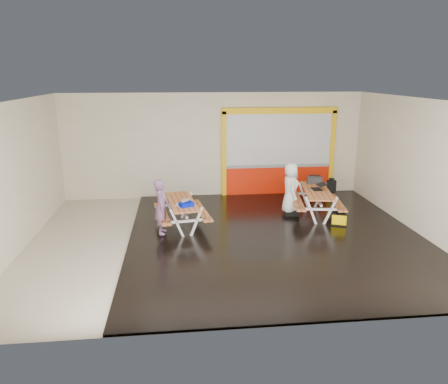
{
  "coord_description": "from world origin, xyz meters",
  "views": [
    {
      "loc": [
        -1.2,
        -10.13,
        4.12
      ],
      "look_at": [
        0.0,
        0.9,
        1.0
      ],
      "focal_mm": 34.16,
      "sensor_mm": 36.0,
      "label": 1
    }
  ],
  "objects": [
    {
      "name": "room",
      "position": [
        0.0,
        0.0,
        1.75
      ],
      "size": [
        10.02,
        8.02,
        3.52
      ],
      "color": "beige",
      "rests_on": "ground"
    },
    {
      "name": "fluke_bag",
      "position": [
        3.17,
        0.57,
        0.22
      ],
      "size": [
        0.48,
        0.4,
        0.35
      ],
      "color": "black",
      "rests_on": "deck"
    },
    {
      "name": "picnic_table_right",
      "position": [
        2.79,
        1.47,
        0.62
      ],
      "size": [
        1.67,
        2.23,
        0.82
      ],
      "color": "#B86734",
      "rests_on": "deck"
    },
    {
      "name": "kiosk",
      "position": [
        2.2,
        3.93,
        1.44
      ],
      "size": [
        3.88,
        0.16,
        3.0
      ],
      "color": "red",
      "rests_on": "room"
    },
    {
      "name": "toolbox",
      "position": [
        2.97,
        2.27,
        0.92
      ],
      "size": [
        0.48,
        0.29,
        0.26
      ],
      "color": "black",
      "rests_on": "picnic_table_right"
    },
    {
      "name": "person_left",
      "position": [
        -1.68,
        0.38,
        0.81
      ],
      "size": [
        0.36,
        0.53,
        1.44
      ],
      "primitive_type": "imported",
      "rotation": [
        0.0,
        0.0,
        1.55
      ],
      "color": "slate",
      "rests_on": "deck"
    },
    {
      "name": "laptop_right",
      "position": [
        2.86,
        1.55,
        0.87
      ],
      "size": [
        0.44,
        0.4,
        0.18
      ],
      "color": "black",
      "rests_on": "picnic_table_right"
    },
    {
      "name": "blue_pouch",
      "position": [
        -1.03,
        0.45,
        0.83
      ],
      "size": [
        0.41,
        0.36,
        0.1
      ],
      "primitive_type": "cube",
      "rotation": [
        0.0,
        0.0,
        0.41
      ],
      "color": "#0112BF",
      "rests_on": "picnic_table_left"
    },
    {
      "name": "dark_case",
      "position": [
        2.09,
        1.55,
        0.13
      ],
      "size": [
        0.45,
        0.36,
        0.16
      ],
      "primitive_type": "cube",
      "rotation": [
        0.0,
        0.0,
        -0.13
      ],
      "color": "black",
      "rests_on": "deck"
    },
    {
      "name": "backpack",
      "position": [
        3.47,
        2.15,
        0.75
      ],
      "size": [
        0.29,
        0.2,
        0.46
      ],
      "color": "black",
      "rests_on": "picnic_table_right"
    },
    {
      "name": "deck",
      "position": [
        1.25,
        0.0,
        0.03
      ],
      "size": [
        7.5,
        7.98,
        0.05
      ],
      "primitive_type": "cube",
      "color": "black",
      "rests_on": "room"
    },
    {
      "name": "picnic_table_left",
      "position": [
        -1.15,
        0.92,
        0.59
      ],
      "size": [
        1.59,
        2.11,
        0.78
      ],
      "color": "#B86734",
      "rests_on": "deck"
    },
    {
      "name": "laptop_left",
      "position": [
        -1.14,
        0.6,
        0.82
      ],
      "size": [
        0.39,
        0.36,
        0.15
      ],
      "color": "silver",
      "rests_on": "picnic_table_left"
    },
    {
      "name": "person_right",
      "position": [
        2.05,
        1.64,
        0.85
      ],
      "size": [
        0.51,
        0.75,
        1.5
      ],
      "primitive_type": "imported",
      "rotation": [
        0.0,
        0.0,
        1.53
      ],
      "color": "white",
      "rests_on": "deck"
    }
  ]
}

